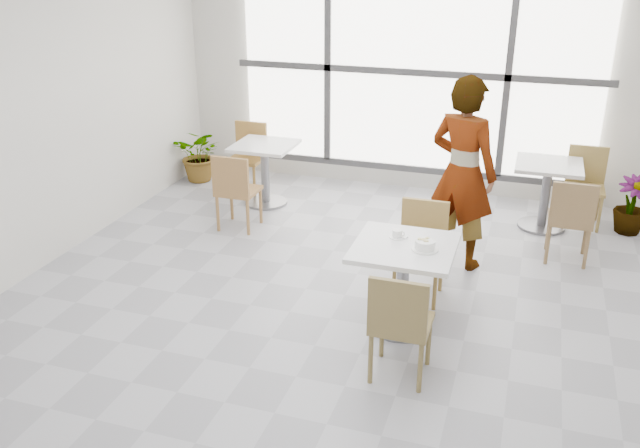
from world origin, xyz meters
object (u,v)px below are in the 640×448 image
(bg_chair_left_near, at_px, (235,187))
(bg_chair_right_far, at_px, (585,180))
(oatmeal_bowl, at_px, (425,245))
(bg_chair_left_far, at_px, (248,152))
(chair_far, at_px, (422,243))
(bg_table_right, at_px, (546,186))
(coffee_cup, at_px, (398,234))
(bg_chair_right_near, at_px, (571,216))
(plant_left, at_px, (201,155))
(main_table, at_px, (403,271))
(person, at_px, (463,173))
(chair_near, at_px, (400,321))
(bg_table_left, at_px, (265,165))
(plant_right, at_px, (631,205))

(bg_chair_left_near, bearing_deg, bg_chair_right_far, -158.71)
(oatmeal_bowl, bearing_deg, bg_chair_left_far, 134.60)
(chair_far, distance_m, bg_table_right, 2.20)
(oatmeal_bowl, bearing_deg, coffee_cup, 146.34)
(bg_chair_right_near, distance_m, bg_chair_right_far, 1.17)
(plant_left, bearing_deg, bg_chair_left_far, -10.47)
(chair_far, relative_size, bg_chair_left_near, 1.00)
(main_table, height_order, chair_far, chair_far)
(person, height_order, bg_chair_left_near, person)
(main_table, height_order, plant_left, main_table)
(chair_far, distance_m, bg_chair_right_far, 2.67)
(main_table, height_order, bg_chair_left_near, bg_chair_left_near)
(chair_near, relative_size, bg_chair_left_near, 1.00)
(oatmeal_bowl, height_order, plant_left, oatmeal_bowl)
(chair_near, xyz_separation_m, bg_table_left, (-2.28, 3.05, -0.01))
(chair_far, relative_size, oatmeal_bowl, 4.14)
(chair_near, xyz_separation_m, bg_chair_left_far, (-2.66, 3.44, 0.00))
(chair_near, relative_size, bg_table_left, 1.16)
(chair_near, bearing_deg, person, -94.00)
(main_table, relative_size, bg_table_left, 1.07)
(plant_right, bearing_deg, plant_left, 178.63)
(bg_table_right, bearing_deg, person, -123.82)
(bg_table_left, height_order, plant_right, bg_table_left)
(coffee_cup, height_order, bg_chair_right_near, bg_chair_right_near)
(oatmeal_bowl, xyz_separation_m, bg_table_left, (-2.32, 2.35, -0.31))
(oatmeal_bowl, xyz_separation_m, bg_chair_right_far, (1.32, 2.91, -0.29))
(chair_near, relative_size, bg_chair_right_far, 1.00)
(bg_chair_right_near, bearing_deg, plant_right, -123.48)
(bg_table_left, xyz_separation_m, bg_chair_left_near, (0.00, -0.86, 0.01))
(bg_chair_right_near, bearing_deg, bg_chair_left_far, -14.41)
(main_table, distance_m, plant_right, 3.37)
(main_table, bearing_deg, bg_table_left, 132.91)
(bg_chair_right_far, bearing_deg, coffee_cup, -119.77)
(coffee_cup, xyz_separation_m, bg_chair_left_far, (-2.45, 2.57, -0.28))
(main_table, height_order, plant_right, main_table)
(chair_near, bearing_deg, bg_chair_right_near, -115.93)
(bg_table_right, bearing_deg, chair_far, -118.11)
(coffee_cup, xyz_separation_m, bg_chair_right_far, (1.57, 2.74, -0.28))
(bg_table_right, bearing_deg, chair_near, -105.99)
(main_table, xyz_separation_m, chair_far, (0.04, 0.64, -0.02))
(main_table, bearing_deg, chair_near, -80.30)
(person, bearing_deg, chair_near, 108.21)
(bg_table_right, bearing_deg, oatmeal_bowl, -109.12)
(bg_chair_right_near, bearing_deg, chair_far, 40.18)
(coffee_cup, xyz_separation_m, bg_table_right, (1.16, 2.44, -0.29))
(chair_near, distance_m, plant_right, 3.92)
(bg_table_right, height_order, bg_chair_left_far, bg_chair_left_far)
(person, bearing_deg, bg_chair_right_near, -140.06)
(plant_left, distance_m, plant_right, 5.27)
(chair_far, bearing_deg, person, 72.45)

